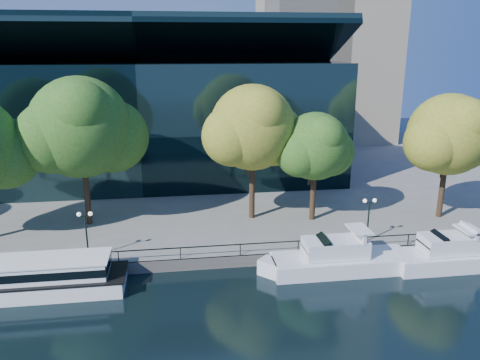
{
  "coord_description": "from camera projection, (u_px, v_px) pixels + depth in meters",
  "views": [
    {
      "loc": [
        -0.06,
        -32.48,
        18.01
      ],
      "look_at": [
        5.65,
        8.0,
        6.18
      ],
      "focal_mm": 35.0,
      "sensor_mm": 36.0,
      "label": 1
    }
  ],
  "objects": [
    {
      "name": "tree_5",
      "position": [
        451.0,
        136.0,
        45.86
      ],
      "size": [
        10.04,
        8.24,
        12.59
      ],
      "color": "black",
      "rests_on": "promenade"
    },
    {
      "name": "tree_2",
      "position": [
        83.0,
        130.0,
        43.62
      ],
      "size": [
        11.88,
        9.74,
        14.37
      ],
      "color": "black",
      "rests_on": "promenade"
    },
    {
      "name": "cruiser_near",
      "position": [
        335.0,
        258.0,
        38.38
      ],
      "size": [
        12.73,
        3.28,
        3.69
      ],
      "color": "silver",
      "rests_on": "ground"
    },
    {
      "name": "lamp_2",
      "position": [
        369.0,
        210.0,
        41.32
      ],
      "size": [
        1.26,
        0.36,
        4.03
      ],
      "color": "black",
      "rests_on": "promenade"
    },
    {
      "name": "promenade",
      "position": [
        177.0,
        166.0,
        70.37
      ],
      "size": [
        90.0,
        67.08,
        1.0
      ],
      "color": "slate",
      "rests_on": "ground"
    },
    {
      "name": "convention_building",
      "position": [
        145.0,
        118.0,
        63.24
      ],
      "size": [
        50.0,
        24.57,
        21.43
      ],
      "color": "black",
      "rests_on": "ground"
    },
    {
      "name": "tour_boat",
      "position": [
        12.0,
        277.0,
        34.74
      ],
      "size": [
        17.22,
        3.84,
        3.27
      ],
      "color": "white",
      "rests_on": "ground"
    },
    {
      "name": "cruiser_far",
      "position": [
        447.0,
        255.0,
        39.06
      ],
      "size": [
        11.22,
        3.11,
        3.67
      ],
      "color": "silver",
      "rests_on": "ground"
    },
    {
      "name": "tree_4",
      "position": [
        317.0,
        148.0,
        45.41
      ],
      "size": [
        8.31,
        6.81,
        10.88
      ],
      "color": "black",
      "rests_on": "promenade"
    },
    {
      "name": "lamp_1",
      "position": [
        86.0,
        224.0,
        38.07
      ],
      "size": [
        1.26,
        0.36,
        4.03
      ],
      "color": "black",
      "rests_on": "promenade"
    },
    {
      "name": "tree_3",
      "position": [
        254.0,
        129.0,
        45.39
      ],
      "size": [
        10.47,
        8.58,
        13.49
      ],
      "color": "black",
      "rests_on": "promenade"
    },
    {
      "name": "railing",
      "position": [
        180.0,
        248.0,
        38.46
      ],
      "size": [
        88.2,
        0.08,
        0.99
      ],
      "color": "black",
      "rests_on": "promenade"
    },
    {
      "name": "ground",
      "position": [
        182.0,
        289.0,
        35.91
      ],
      "size": [
        160.0,
        160.0,
        0.0
      ],
      "primitive_type": "plane",
      "color": "black",
      "rests_on": "ground"
    }
  ]
}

